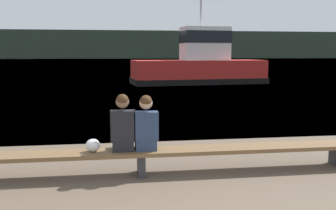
{
  "coord_description": "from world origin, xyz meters",
  "views": [
    {
      "loc": [
        -1.14,
        -2.69,
        2.11
      ],
      "look_at": [
        0.19,
        6.6,
        0.79
      ],
      "focal_mm": 40.0,
      "sensor_mm": 36.0,
      "label": 1
    }
  ],
  "objects": [
    {
      "name": "tugboat_red",
      "position": [
        4.65,
        22.38,
        1.2
      ],
      "size": [
        9.34,
        4.03,
        6.81
      ],
      "rotation": [
        0.0,
        0.0,
        1.68
      ],
      "color": "red",
      "rests_on": "water_surface"
    },
    {
      "name": "bench_main",
      "position": [
        -0.71,
        3.6,
        0.37
      ],
      "size": [
        8.0,
        0.53,
        0.44
      ],
      "color": "brown",
      "rests_on": "ground"
    },
    {
      "name": "shopping_bag",
      "position": [
        -1.53,
        3.61,
        0.55
      ],
      "size": [
        0.24,
        0.22,
        0.22
      ],
      "color": "white",
      "rests_on": "bench_main"
    },
    {
      "name": "water_surface",
      "position": [
        0.0,
        125.98,
        0.0
      ],
      "size": [
        240.0,
        240.0,
        0.0
      ],
      "primitive_type": "plane",
      "color": "teal",
      "rests_on": "ground"
    },
    {
      "name": "far_shoreline",
      "position": [
        0.0,
        130.95,
        4.72
      ],
      "size": [
        600.0,
        12.0,
        9.44
      ],
      "primitive_type": "cube",
      "color": "#2D3D2D",
      "rests_on": "ground"
    },
    {
      "name": "person_left",
      "position": [
        -1.02,
        3.6,
        0.87
      ],
      "size": [
        0.41,
        0.43,
        0.98
      ],
      "color": "black",
      "rests_on": "bench_main"
    },
    {
      "name": "person_right",
      "position": [
        -0.62,
        3.6,
        0.86
      ],
      "size": [
        0.41,
        0.43,
        0.96
      ],
      "color": "navy",
      "rests_on": "bench_main"
    }
  ]
}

